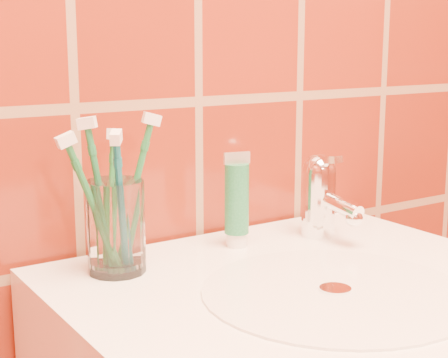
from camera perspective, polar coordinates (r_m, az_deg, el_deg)
glass_tumbler at (r=0.83m, az=-8.98°, el=-3.95°), size 0.09×0.09×0.11m
toothpaste_tube at (r=0.93m, az=1.07°, el=-2.00°), size 0.04×0.03×0.13m
faucet at (r=0.98m, az=8.05°, el=-1.16°), size 0.05×0.11×0.12m
toothbrush_0 at (r=0.82m, az=-10.18°, el=-1.55°), size 0.08×0.08×0.20m
toothbrush_1 at (r=0.85m, az=-9.32°, el=-1.78°), size 0.09×0.09×0.18m
toothbrush_2 at (r=0.81m, az=-8.59°, el=-2.15°), size 0.09×0.10×0.19m
toothbrush_3 at (r=0.84m, az=-7.54°, el=-1.14°), size 0.10×0.09×0.20m
toothbrush_4 at (r=0.81m, az=-10.74°, el=-2.32°), size 0.09×0.09×0.18m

